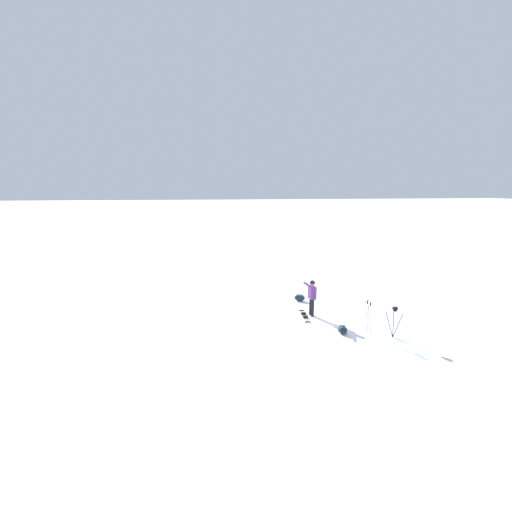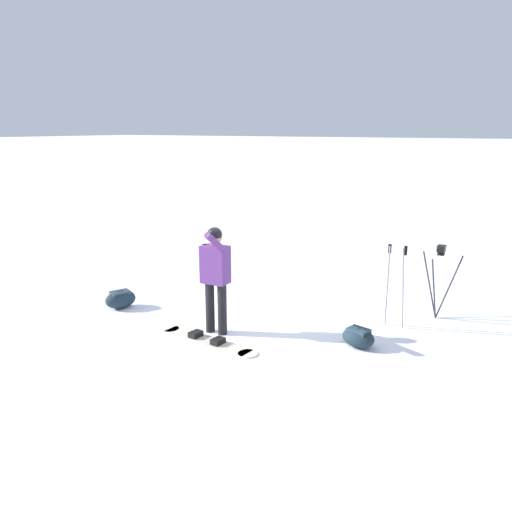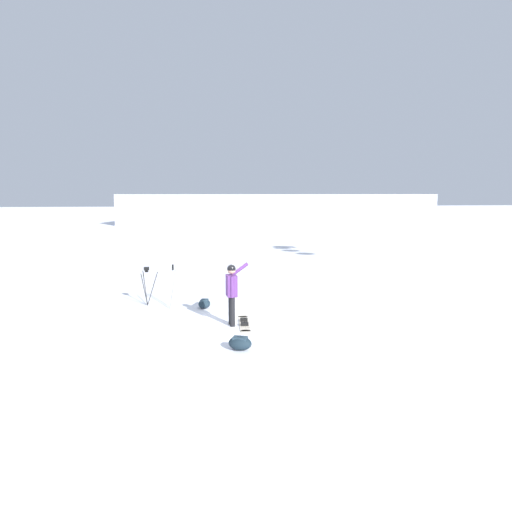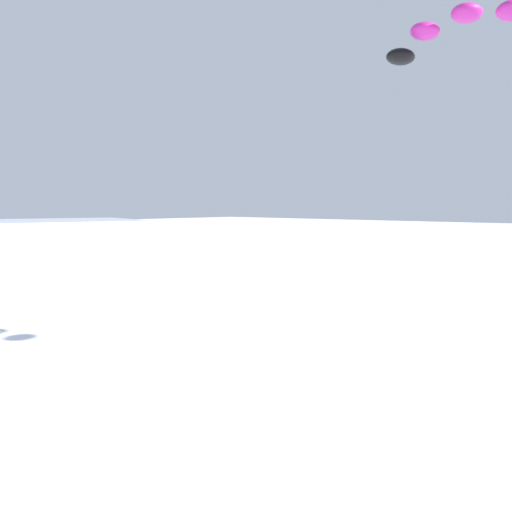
{
  "view_description": "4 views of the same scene",
  "coord_description": "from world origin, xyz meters",
  "px_view_note": "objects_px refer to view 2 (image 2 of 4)",
  "views": [
    {
      "loc": [
        -13.94,
        5.61,
        5.74
      ],
      "look_at": [
        -0.5,
        3.39,
        3.02
      ],
      "focal_mm": 24.24,
      "sensor_mm": 36.0,
      "label": 1
    },
    {
      "loc": [
        -3.99,
        6.76,
        3.08
      ],
      "look_at": [
        -0.51,
        0.92,
        1.38
      ],
      "focal_mm": 36.18,
      "sensor_mm": 36.0,
      "label": 2
    },
    {
      "loc": [
        12.56,
        -0.73,
        3.46
      ],
      "look_at": [
        -0.51,
        1.5,
        1.76
      ],
      "focal_mm": 32.8,
      "sensor_mm": 36.0,
      "label": 3
    },
    {
      "loc": [
        4.72,
        -0.17,
        5.21
      ],
      "look_at": [
        -0.5,
        5.45,
        4.39
      ],
      "focal_mm": 33.42,
      "sensor_mm": 36.0,
      "label": 4
    }
  ],
  "objects_px": {
    "camera_tripod": "(440,266)",
    "gear_bag_small": "(358,337)",
    "ski_poles": "(396,275)",
    "snowboarder": "(215,270)",
    "gear_bag_large": "(121,299)",
    "snowboard": "(207,340)"
  },
  "relations": [
    {
      "from": "gear_bag_large",
      "to": "camera_tripod",
      "type": "relative_size",
      "value": 0.51
    },
    {
      "from": "snowboarder",
      "to": "gear_bag_small",
      "type": "relative_size",
      "value": 2.95
    },
    {
      "from": "camera_tripod",
      "to": "gear_bag_small",
      "type": "bearing_deg",
      "value": 68.29
    },
    {
      "from": "gear_bag_large",
      "to": "camera_tripod",
      "type": "xyz_separation_m",
      "value": [
        -4.84,
        -2.32,
        0.72
      ]
    },
    {
      "from": "snowboard",
      "to": "gear_bag_large",
      "type": "height_order",
      "value": "gear_bag_large"
    },
    {
      "from": "snowboarder",
      "to": "gear_bag_small",
      "type": "bearing_deg",
      "value": -163.19
    },
    {
      "from": "snowboarder",
      "to": "snowboard",
      "type": "bearing_deg",
      "value": 101.14
    },
    {
      "from": "snowboarder",
      "to": "ski_poles",
      "type": "xyz_separation_m",
      "value": [
        -2.28,
        -1.57,
        -0.13
      ]
    },
    {
      "from": "camera_tripod",
      "to": "gear_bag_small",
      "type": "xyz_separation_m",
      "value": [
        0.7,
        1.76,
        -0.74
      ]
    },
    {
      "from": "camera_tripod",
      "to": "ski_poles",
      "type": "distance_m",
      "value": 0.95
    },
    {
      "from": "snowboard",
      "to": "ski_poles",
      "type": "height_order",
      "value": "ski_poles"
    },
    {
      "from": "snowboard",
      "to": "gear_bag_small",
      "type": "distance_m",
      "value": 2.21
    },
    {
      "from": "snowboard",
      "to": "gear_bag_large",
      "type": "bearing_deg",
      "value": -10.74
    },
    {
      "from": "snowboard",
      "to": "ski_poles",
      "type": "relative_size",
      "value": 1.35
    },
    {
      "from": "ski_poles",
      "to": "gear_bag_large",
      "type": "bearing_deg",
      "value": 18.96
    },
    {
      "from": "snowboard",
      "to": "gear_bag_large",
      "type": "relative_size",
      "value": 2.86
    },
    {
      "from": "snowboard",
      "to": "gear_bag_small",
      "type": "xyz_separation_m",
      "value": [
        -1.99,
        -0.96,
        0.13
      ]
    },
    {
      "from": "gear_bag_large",
      "to": "ski_poles",
      "type": "relative_size",
      "value": 0.47
    },
    {
      "from": "snowboarder",
      "to": "gear_bag_large",
      "type": "height_order",
      "value": "snowboarder"
    },
    {
      "from": "gear_bag_small",
      "to": "ski_poles",
      "type": "distance_m",
      "value": 1.21
    },
    {
      "from": "gear_bag_large",
      "to": "gear_bag_small",
      "type": "xyz_separation_m",
      "value": [
        -4.14,
        -0.56,
        -0.02
      ]
    },
    {
      "from": "snowboard",
      "to": "camera_tripod",
      "type": "xyz_separation_m",
      "value": [
        -2.69,
        -2.73,
        0.87
      ]
    }
  ]
}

